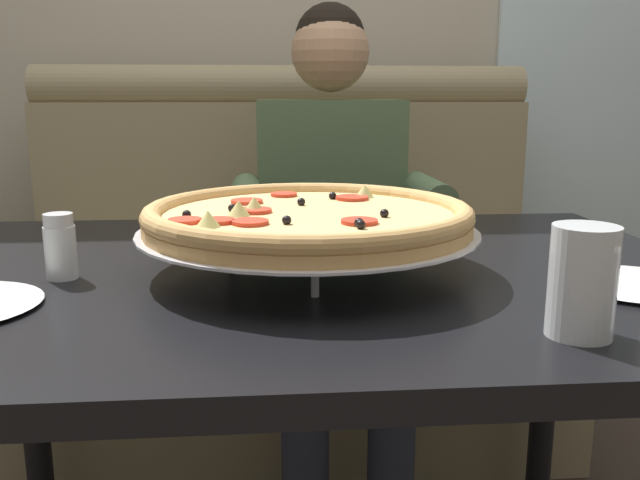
% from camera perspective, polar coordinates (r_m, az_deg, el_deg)
% --- Properties ---
extents(booth_bench, '(1.62, 0.78, 1.13)m').
position_cam_1_polar(booth_bench, '(2.11, -2.72, -5.16)').
color(booth_bench, '#998966').
rests_on(booth_bench, ground_plane).
extents(dining_table, '(1.37, 0.95, 0.75)m').
position_cam_1_polar(dining_table, '(1.13, -1.04, -6.42)').
color(dining_table, black).
rests_on(dining_table, ground_plane).
extents(diner_main, '(0.54, 0.64, 1.27)m').
position_cam_1_polar(diner_main, '(1.79, 1.13, 1.93)').
color(diner_main, '#2D3342').
rests_on(diner_main, ground_plane).
extents(pizza, '(0.55, 0.55, 0.12)m').
position_cam_1_polar(pizza, '(1.07, -1.25, 1.87)').
color(pizza, silver).
rests_on(pizza, dining_table).
extents(shaker_pepper_flakes, '(0.05, 0.05, 0.10)m').
position_cam_1_polar(shaker_pepper_flakes, '(1.11, -21.32, -0.91)').
color(shaker_pepper_flakes, white).
rests_on(shaker_pepper_flakes, dining_table).
extents(plate_near_left, '(0.22, 0.22, 0.02)m').
position_cam_1_polar(plate_near_left, '(1.11, 25.38, -3.12)').
color(plate_near_left, white).
rests_on(plate_near_left, dining_table).
extents(drinking_glass, '(0.08, 0.08, 0.13)m').
position_cam_1_polar(drinking_glass, '(0.84, 21.51, -3.79)').
color(drinking_glass, silver).
rests_on(drinking_glass, dining_table).
extents(patio_chair, '(0.42, 0.42, 0.86)m').
position_cam_1_polar(patio_chair, '(3.37, 17.53, 3.04)').
color(patio_chair, black).
rests_on(patio_chair, ground_plane).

